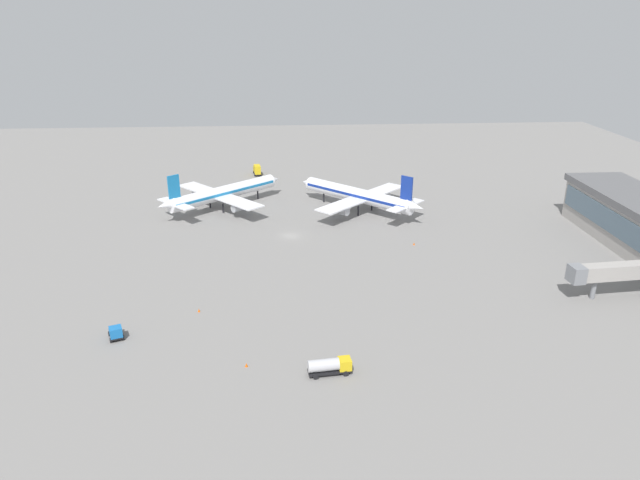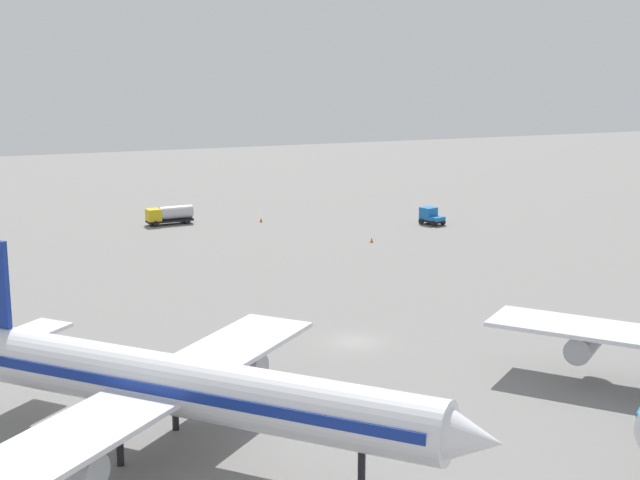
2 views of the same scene
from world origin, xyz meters
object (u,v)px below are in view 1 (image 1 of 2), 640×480
(airplane_taxiing, at_px, (359,195))
(baggage_tug, at_px, (116,332))
(safety_cone_near_gate, at_px, (199,310))
(airplane_at_gate, at_px, (223,193))
(catering_truck, at_px, (257,170))
(fuel_truck, at_px, (329,366))
(safety_cone_far_side, at_px, (414,244))
(safety_cone_mid_apron, at_px, (246,365))

(airplane_taxiing, bearing_deg, baggage_tug, 97.45)
(safety_cone_near_gate, bearing_deg, airplane_at_gate, 0.81)
(baggage_tug, distance_m, catering_truck, 102.13)
(safety_cone_near_gate, bearing_deg, fuel_truck, -133.39)
(catering_truck, distance_m, safety_cone_far_side, 73.88)
(airplane_taxiing, distance_m, safety_cone_near_gate, 63.82)
(airplane_taxiing, bearing_deg, safety_cone_far_side, 156.29)
(airplane_at_gate, height_order, baggage_tug, airplane_at_gate)
(airplane_at_gate, distance_m, safety_cone_far_side, 54.25)
(fuel_truck, relative_size, safety_cone_far_side, 10.79)
(safety_cone_near_gate, bearing_deg, airplane_taxiing, -33.47)
(airplane_taxiing, relative_size, safety_cone_far_side, 52.32)
(airplane_taxiing, height_order, safety_cone_mid_apron, airplane_taxiing)
(fuel_truck, distance_m, baggage_tug, 35.64)
(airplane_taxiing, relative_size, catering_truck, 5.40)
(baggage_tug, relative_size, safety_cone_near_gate, 6.11)
(airplane_taxiing, relative_size, fuel_truck, 4.85)
(airplane_at_gate, bearing_deg, fuel_truck, -115.77)
(airplane_at_gate, xyz_separation_m, safety_cone_mid_apron, (-75.38, -10.04, -4.06))
(airplane_at_gate, xyz_separation_m, safety_cone_far_side, (-29.28, -45.49, -4.06))
(safety_cone_far_side, bearing_deg, baggage_tug, 122.90)
(airplane_at_gate, relative_size, safety_cone_near_gate, 53.44)
(baggage_tug, xyz_separation_m, safety_cone_mid_apron, (-9.36, -21.36, -0.86))
(airplane_at_gate, bearing_deg, safety_cone_mid_apron, -124.08)
(safety_cone_near_gate, distance_m, safety_cone_far_side, 53.01)
(catering_truck, bearing_deg, airplane_at_gate, 158.61)
(airplane_taxiing, height_order, catering_truck, airplane_taxiing)
(catering_truck, height_order, safety_cone_mid_apron, catering_truck)
(airplane_taxiing, height_order, fuel_truck, airplane_taxiing)
(safety_cone_mid_apron, bearing_deg, baggage_tug, 66.35)
(airplane_at_gate, distance_m, safety_cone_mid_apron, 76.16)
(fuel_truck, bearing_deg, baggage_tug, 153.76)
(safety_cone_near_gate, distance_m, safety_cone_mid_apron, 19.84)
(baggage_tug, bearing_deg, airplane_taxiing, 121.44)
(airplane_at_gate, distance_m, fuel_truck, 81.21)
(airplane_taxiing, height_order, safety_cone_far_side, airplane_taxiing)
(safety_cone_far_side, bearing_deg, fuel_truck, 154.50)
(safety_cone_mid_apron, bearing_deg, fuel_truck, -102.35)
(catering_truck, bearing_deg, fuel_truck, 178.80)
(fuel_truck, height_order, safety_cone_near_gate, fuel_truck)
(airplane_taxiing, distance_m, safety_cone_far_side, 26.69)
(fuel_truck, distance_m, catering_truck, 113.25)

